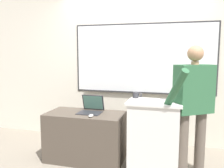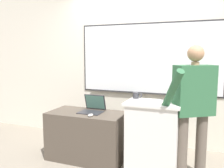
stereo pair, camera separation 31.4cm
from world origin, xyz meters
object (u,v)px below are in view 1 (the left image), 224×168
at_px(side_desk, 86,136).
at_px(computer_mouse_by_laptop, 91,116).
at_px(wireless_keyboard, 152,101).
at_px(person_presenter, 193,101).
at_px(lectern_podium, 154,137).
at_px(coffee_mug, 136,95).
at_px(laptop, 92,107).

relative_size(side_desk, computer_mouse_by_laptop, 10.87).
relative_size(wireless_keyboard, computer_mouse_by_laptop, 4.16).
bearing_deg(person_presenter, lectern_podium, 154.58).
bearing_deg(side_desk, lectern_podium, -4.83).
height_order(lectern_podium, coffee_mug, coffee_mug).
xyz_separation_m(person_presenter, computer_mouse_by_laptop, (-1.28, -0.16, -0.23)).
bearing_deg(person_presenter, laptop, 142.34).
distance_m(lectern_podium, computer_mouse_by_laptop, 0.85).
bearing_deg(lectern_podium, side_desk, 175.17).
bearing_deg(laptop, wireless_keyboard, -14.57).
distance_m(person_presenter, computer_mouse_by_laptop, 1.31).
height_order(side_desk, computer_mouse_by_laptop, computer_mouse_by_laptop).
height_order(lectern_podium, person_presenter, person_presenter).
distance_m(side_desk, laptop, 0.43).
xyz_separation_m(side_desk, coffee_mug, (0.70, 0.08, 0.62)).
height_order(wireless_keyboard, coffee_mug, coffee_mug).
xyz_separation_m(side_desk, person_presenter, (1.43, -0.02, 0.59)).
bearing_deg(coffee_mug, computer_mouse_by_laptop, -155.26).
bearing_deg(computer_mouse_by_laptop, lectern_podium, 6.74).
xyz_separation_m(lectern_podium, side_desk, (-0.97, 0.08, -0.12)).
xyz_separation_m(side_desk, computer_mouse_by_laptop, (0.15, -0.18, 0.36)).
xyz_separation_m(laptop, computer_mouse_by_laptop, (0.09, -0.27, -0.06)).
height_order(wireless_keyboard, computer_mouse_by_laptop, wireless_keyboard).
bearing_deg(computer_mouse_by_laptop, person_presenter, 7.08).
height_order(laptop, wireless_keyboard, wireless_keyboard).
height_order(person_presenter, coffee_mug, person_presenter).
height_order(side_desk, person_presenter, person_presenter).
distance_m(lectern_podium, side_desk, 0.98).
bearing_deg(computer_mouse_by_laptop, wireless_keyboard, 2.85).
relative_size(lectern_podium, coffee_mug, 7.25).
height_order(side_desk, wireless_keyboard, wireless_keyboard).
xyz_separation_m(lectern_podium, coffee_mug, (-0.26, 0.16, 0.50)).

